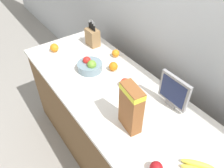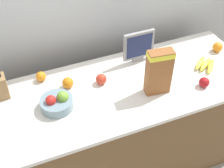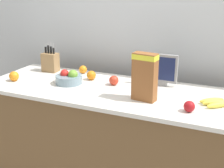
{
  "view_description": "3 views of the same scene",
  "coord_description": "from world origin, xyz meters",
  "px_view_note": "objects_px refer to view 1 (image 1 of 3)",
  "views": [
    {
      "loc": [
        0.93,
        -0.74,
        2.04
      ],
      "look_at": [
        -0.05,
        -0.03,
        0.98
      ],
      "focal_mm": 35.0,
      "sensor_mm": 36.0,
      "label": 1
    },
    {
      "loc": [
        -0.61,
        -1.45,
        2.36
      ],
      "look_at": [
        -0.02,
        0.0,
        0.94
      ],
      "focal_mm": 50.0,
      "sensor_mm": 36.0,
      "label": 2
    },
    {
      "loc": [
        0.88,
        -2.07,
        1.68
      ],
      "look_at": [
        -0.03,
        -0.0,
        0.93
      ],
      "focal_mm": 50.0,
      "sensor_mm": 36.0,
      "label": 3
    }
  ],
  "objects_px": {
    "apple_rightmost": "(125,83)",
    "orange_near_bowl": "(113,66)",
    "cereal_box": "(131,107)",
    "apple_by_knife_block": "(156,168)",
    "knife_block": "(93,37)",
    "orange_front_center": "(116,53)",
    "orange_mid_right": "(54,48)",
    "small_monitor": "(174,92)",
    "fruit_bowl": "(90,66)"
  },
  "relations": [
    {
      "from": "apple_rightmost",
      "to": "orange_near_bowl",
      "type": "xyz_separation_m",
      "value": [
        -0.23,
        0.05,
        0.0
      ]
    },
    {
      "from": "cereal_box",
      "to": "apple_by_knife_block",
      "type": "distance_m",
      "value": 0.37
    },
    {
      "from": "knife_block",
      "to": "orange_front_center",
      "type": "bearing_deg",
      "value": 11.29
    },
    {
      "from": "apple_by_knife_block",
      "to": "orange_mid_right",
      "type": "distance_m",
      "value": 1.45
    },
    {
      "from": "knife_block",
      "to": "orange_mid_right",
      "type": "xyz_separation_m",
      "value": [
        -0.11,
        -0.36,
        -0.05
      ]
    },
    {
      "from": "cereal_box",
      "to": "orange_mid_right",
      "type": "bearing_deg",
      "value": -171.47
    },
    {
      "from": "orange_front_center",
      "to": "orange_mid_right",
      "type": "bearing_deg",
      "value": -134.4
    },
    {
      "from": "orange_mid_right",
      "to": "small_monitor",
      "type": "bearing_deg",
      "value": 17.91
    },
    {
      "from": "apple_rightmost",
      "to": "cereal_box",
      "type": "bearing_deg",
      "value": -33.91
    },
    {
      "from": "fruit_bowl",
      "to": "knife_block",
      "type": "bearing_deg",
      "value": 144.64
    },
    {
      "from": "cereal_box",
      "to": "orange_mid_right",
      "type": "height_order",
      "value": "cereal_box"
    },
    {
      "from": "fruit_bowl",
      "to": "apple_by_knife_block",
      "type": "xyz_separation_m",
      "value": [
        1.0,
        -0.19,
        -0.01
      ]
    },
    {
      "from": "fruit_bowl",
      "to": "orange_front_center",
      "type": "relative_size",
      "value": 2.99
    },
    {
      "from": "fruit_bowl",
      "to": "small_monitor",
      "type": "bearing_deg",
      "value": 19.67
    },
    {
      "from": "knife_block",
      "to": "small_monitor",
      "type": "distance_m",
      "value": 1.04
    },
    {
      "from": "orange_front_center",
      "to": "apple_rightmost",
      "type": "bearing_deg",
      "value": -26.42
    },
    {
      "from": "orange_front_center",
      "to": "orange_mid_right",
      "type": "xyz_separation_m",
      "value": [
        -0.42,
        -0.42,
        0.0
      ]
    },
    {
      "from": "apple_rightmost",
      "to": "orange_mid_right",
      "type": "distance_m",
      "value": 0.83
    },
    {
      "from": "fruit_bowl",
      "to": "apple_by_knife_block",
      "type": "relative_size",
      "value": 2.95
    },
    {
      "from": "fruit_bowl",
      "to": "orange_mid_right",
      "type": "height_order",
      "value": "fruit_bowl"
    },
    {
      "from": "knife_block",
      "to": "orange_near_bowl",
      "type": "height_order",
      "value": "knife_block"
    },
    {
      "from": "small_monitor",
      "to": "fruit_bowl",
      "type": "height_order",
      "value": "small_monitor"
    },
    {
      "from": "orange_near_bowl",
      "to": "orange_mid_right",
      "type": "xyz_separation_m",
      "value": [
        -0.57,
        -0.28,
        0.0
      ]
    },
    {
      "from": "orange_near_bowl",
      "to": "apple_by_knife_block",
      "type": "bearing_deg",
      "value": -21.76
    },
    {
      "from": "apple_by_knife_block",
      "to": "apple_rightmost",
      "type": "distance_m",
      "value": 0.72
    },
    {
      "from": "fruit_bowl",
      "to": "apple_rightmost",
      "type": "distance_m",
      "value": 0.36
    },
    {
      "from": "apple_by_knife_block",
      "to": "apple_rightmost",
      "type": "relative_size",
      "value": 0.95
    },
    {
      "from": "cereal_box",
      "to": "orange_front_center",
      "type": "distance_m",
      "value": 0.83
    },
    {
      "from": "cereal_box",
      "to": "orange_near_bowl",
      "type": "bearing_deg",
      "value": 161.72
    },
    {
      "from": "knife_block",
      "to": "apple_rightmost",
      "type": "distance_m",
      "value": 0.7
    },
    {
      "from": "fruit_bowl",
      "to": "orange_mid_right",
      "type": "relative_size",
      "value": 2.64
    },
    {
      "from": "orange_mid_right",
      "to": "apple_by_knife_block",
      "type": "bearing_deg",
      "value": -2.59
    },
    {
      "from": "fruit_bowl",
      "to": "orange_mid_right",
      "type": "xyz_separation_m",
      "value": [
        -0.45,
        -0.12,
        -0.0
      ]
    },
    {
      "from": "apple_rightmost",
      "to": "knife_block",
      "type": "bearing_deg",
      "value": 169.26
    },
    {
      "from": "fruit_bowl",
      "to": "cereal_box",
      "type": "bearing_deg",
      "value": -8.98
    },
    {
      "from": "cereal_box",
      "to": "orange_front_center",
      "type": "bearing_deg",
      "value": 157.68
    },
    {
      "from": "fruit_bowl",
      "to": "apple_rightmost",
      "type": "xyz_separation_m",
      "value": [
        0.35,
        0.11,
        -0.01
      ]
    },
    {
      "from": "small_monitor",
      "to": "cereal_box",
      "type": "distance_m",
      "value": 0.36
    },
    {
      "from": "knife_block",
      "to": "cereal_box",
      "type": "height_order",
      "value": "cereal_box"
    },
    {
      "from": "orange_mid_right",
      "to": "orange_near_bowl",
      "type": "bearing_deg",
      "value": 26.44
    },
    {
      "from": "small_monitor",
      "to": "orange_mid_right",
      "type": "xyz_separation_m",
      "value": [
        -1.15,
        -0.37,
        -0.1
      ]
    },
    {
      "from": "cereal_box",
      "to": "orange_near_bowl",
      "type": "xyz_separation_m",
      "value": [
        -0.55,
        0.27,
        -0.14
      ]
    },
    {
      "from": "apple_by_knife_block",
      "to": "apple_rightmost",
      "type": "height_order",
      "value": "apple_rightmost"
    },
    {
      "from": "apple_by_knife_block",
      "to": "orange_front_center",
      "type": "relative_size",
      "value": 1.01
    },
    {
      "from": "cereal_box",
      "to": "apple_rightmost",
      "type": "distance_m",
      "value": 0.41
    },
    {
      "from": "apple_by_knife_block",
      "to": "orange_near_bowl",
      "type": "height_order",
      "value": "orange_near_bowl"
    },
    {
      "from": "knife_block",
      "to": "orange_near_bowl",
      "type": "xyz_separation_m",
      "value": [
        0.46,
        -0.08,
        -0.05
      ]
    },
    {
      "from": "small_monitor",
      "to": "apple_rightmost",
      "type": "distance_m",
      "value": 0.39
    },
    {
      "from": "small_monitor",
      "to": "orange_near_bowl",
      "type": "xyz_separation_m",
      "value": [
        -0.58,
        -0.09,
        -0.1
      ]
    },
    {
      "from": "knife_block",
      "to": "orange_front_center",
      "type": "height_order",
      "value": "knife_block"
    }
  ]
}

